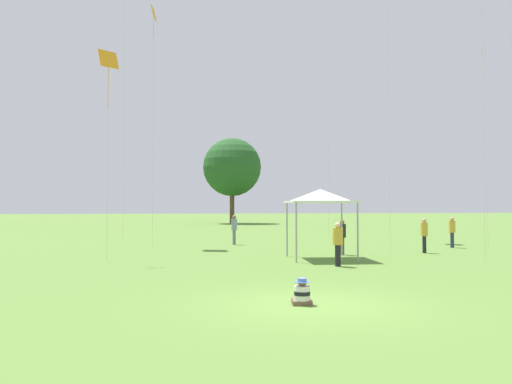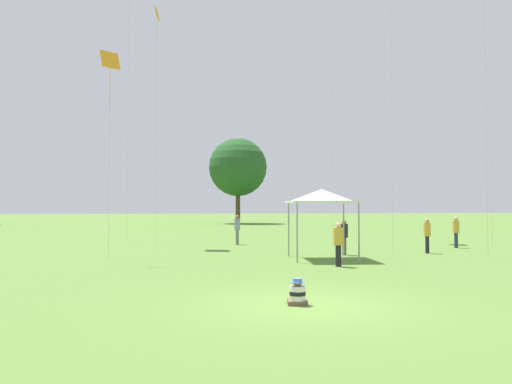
% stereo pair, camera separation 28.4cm
% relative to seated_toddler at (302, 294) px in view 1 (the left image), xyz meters
% --- Properties ---
extents(ground_plane, '(300.00, 300.00, 0.00)m').
position_rel_seated_toddler_xyz_m(ground_plane, '(0.19, -0.08, -0.24)').
color(ground_plane, '#567A33').
extents(seated_toddler, '(0.53, 0.61, 0.61)m').
position_rel_seated_toddler_xyz_m(seated_toddler, '(0.00, 0.00, 0.00)').
color(seated_toddler, brown).
rests_on(seated_toddler, ground).
extents(person_standing_0, '(0.50, 0.50, 1.62)m').
position_rel_seated_toddler_xyz_m(person_standing_0, '(3.23, 6.69, 0.71)').
color(person_standing_0, black).
rests_on(person_standing_0, ground).
extents(person_standing_1, '(0.39, 0.39, 1.65)m').
position_rel_seated_toddler_xyz_m(person_standing_1, '(12.13, 13.63, 0.74)').
color(person_standing_1, '#282D42').
rests_on(person_standing_1, ground).
extents(person_standing_2, '(0.46, 0.46, 1.65)m').
position_rel_seated_toddler_xyz_m(person_standing_2, '(9.07, 11.01, 0.74)').
color(person_standing_2, black).
rests_on(person_standing_2, ground).
extents(person_standing_3, '(0.37, 0.37, 1.72)m').
position_rel_seated_toddler_xyz_m(person_standing_3, '(0.88, 17.80, 0.79)').
color(person_standing_3, slate).
rests_on(person_standing_3, ground).
extents(person_standing_4, '(0.35, 0.35, 1.61)m').
position_rel_seated_toddler_xyz_m(person_standing_4, '(4.94, 10.91, 0.72)').
color(person_standing_4, brown).
rests_on(person_standing_4, ground).
extents(canopy_tent, '(3.00, 3.00, 2.94)m').
position_rel_seated_toddler_xyz_m(canopy_tent, '(3.39, 9.30, 2.39)').
color(canopy_tent, white).
rests_on(canopy_tent, ground).
extents(kite_2, '(0.83, 0.69, 8.62)m').
position_rel_seated_toddler_xyz_m(kite_2, '(-5.38, 10.08, 7.66)').
color(kite_2, orange).
rests_on(kite_2, ground).
extents(kite_8, '(0.35, 0.80, 13.75)m').
position_rel_seated_toddler_xyz_m(kite_8, '(-3.78, 18.10, 12.34)').
color(kite_8, orange).
rests_on(kite_8, ground).
extents(distant_tree_0, '(7.67, 7.67, 11.27)m').
position_rel_seated_toddler_xyz_m(distant_tree_0, '(5.55, 54.31, 7.17)').
color(distant_tree_0, brown).
rests_on(distant_tree_0, ground).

